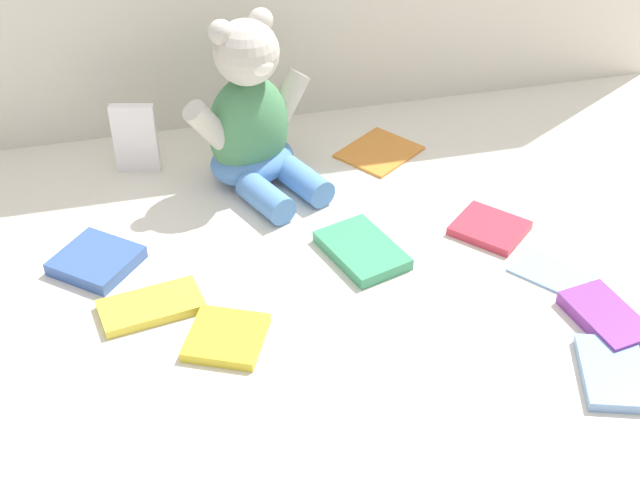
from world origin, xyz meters
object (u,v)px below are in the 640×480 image
at_px(book_case_3, 362,250).
at_px(book_case_9, 379,151).
at_px(book_case_2, 551,271).
at_px(book_case_5, 135,138).
at_px(teddy_bear, 252,122).
at_px(book_case_10, 490,228).
at_px(book_case_7, 613,373).
at_px(book_case_8, 96,261).
at_px(book_case_0, 151,306).
at_px(book_case_4, 606,318).
at_px(book_case_1, 226,337).

height_order(book_case_3, book_case_9, book_case_3).
distance_m(book_case_2, book_case_5, 0.65).
xyz_separation_m(teddy_bear, book_case_10, (0.30, -0.22, -0.09)).
distance_m(book_case_7, book_case_8, 0.68).
bearing_deg(teddy_bear, book_case_5, 135.95).
xyz_separation_m(book_case_0, book_case_8, (-0.06, 0.11, 0.00)).
bearing_deg(book_case_8, book_case_9, 63.27).
relative_size(book_case_4, book_case_7, 1.01).
bearing_deg(book_case_0, book_case_9, -62.43).
distance_m(book_case_8, book_case_10, 0.55).
height_order(teddy_bear, book_case_2, teddy_bear).
bearing_deg(book_case_8, book_case_0, -18.63).
relative_size(book_case_1, book_case_7, 0.80).
xyz_separation_m(book_case_2, book_case_7, (-0.01, -0.19, 0.00)).
height_order(book_case_8, book_case_9, book_case_8).
distance_m(book_case_0, book_case_2, 0.53).
relative_size(teddy_bear, book_case_7, 2.31).
bearing_deg(teddy_bear, book_case_7, -81.18).
height_order(teddy_bear, book_case_10, teddy_bear).
distance_m(book_case_1, book_case_4, 0.48).
xyz_separation_m(book_case_0, book_case_4, (0.55, -0.16, 0.00)).
relative_size(book_case_1, book_case_4, 0.79).
height_order(book_case_2, book_case_7, book_case_7).
height_order(book_case_9, book_case_10, book_case_10).
bearing_deg(book_case_7, book_case_0, 172.58).
relative_size(book_case_0, book_case_1, 1.42).
relative_size(book_case_4, book_case_8, 1.16).
height_order(book_case_7, book_case_9, book_case_7).
distance_m(book_case_3, book_case_5, 0.41).
height_order(book_case_1, book_case_9, book_case_1).
bearing_deg(book_case_1, book_case_2, -151.75).
bearing_deg(book_case_8, teddy_bear, 74.55).
bearing_deg(book_case_4, book_case_2, -87.75).
relative_size(book_case_2, book_case_10, 1.05).
distance_m(book_case_4, book_case_5, 0.74).
height_order(teddy_bear, book_case_9, teddy_bear).
bearing_deg(book_case_10, book_case_7, -126.08).
bearing_deg(book_case_2, book_case_7, -132.08).
bearing_deg(book_case_2, book_case_8, 126.81).
height_order(book_case_4, book_case_10, book_case_4).
xyz_separation_m(book_case_4, book_case_9, (-0.16, 0.46, -0.00)).
bearing_deg(book_case_1, book_case_3, -124.05).
bearing_deg(book_case_2, book_case_0, 136.27).
bearing_deg(book_case_9, book_case_4, 163.25).
xyz_separation_m(book_case_2, book_case_9, (-0.13, 0.35, 0.00)).
relative_size(book_case_4, book_case_5, 0.99).
bearing_deg(book_case_1, teddy_bear, -80.90).
distance_m(book_case_4, book_case_7, 0.09).
bearing_deg(book_case_5, book_case_4, -29.15).
distance_m(book_case_7, book_case_9, 0.56).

